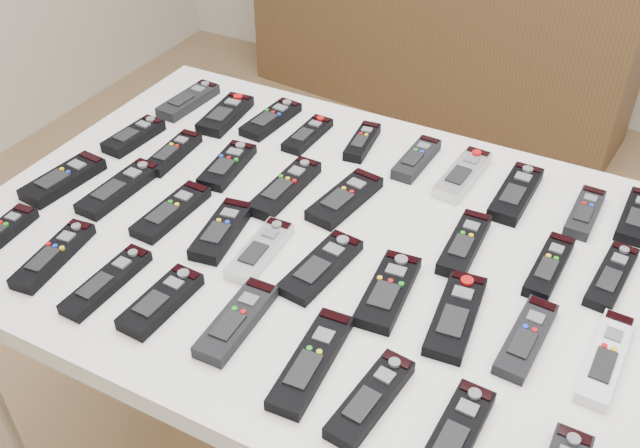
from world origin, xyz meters
The scene contains 38 objects.
table centered at (-0.14, -0.11, 0.72)m, with size 1.25×0.88×0.78m.
sideboard centered at (-0.58, 1.78, 0.41)m, with size 1.65×0.38×0.83m, color #4B391E.
remote_0 centered at (-0.63, 0.17, 0.79)m, with size 0.05×0.17×0.02m, color black.
remote_1 centered at (-0.52, 0.15, 0.79)m, with size 0.06×0.16×0.02m, color black.
remote_2 centered at (-0.42, 0.18, 0.79)m, with size 0.06×0.17×0.02m, color black.
remote_3 centered at (-0.32, 0.17, 0.79)m, with size 0.05×0.15×0.02m, color black.
remote_4 centered at (-0.20, 0.19, 0.79)m, with size 0.04×0.14×0.02m, color black.
remote_5 centered at (-0.07, 0.18, 0.79)m, with size 0.05×0.15×0.02m, color black.
remote_6 centered at (0.03, 0.17, 0.79)m, with size 0.05×0.18×0.02m, color #B7B7BC.
remote_7 centered at (0.14, 0.16, 0.79)m, with size 0.06×0.18×0.02m, color black.
remote_8 centered at (0.27, 0.16, 0.79)m, with size 0.04×0.15×0.02m, color black.
remote_9 centered at (0.36, 0.19, 0.79)m, with size 0.06×0.16×0.02m, color black.
remote_10 centered at (-0.64, -0.02, 0.79)m, with size 0.05×0.14×0.02m, color black.
remote_11 centered at (-0.53, -0.03, 0.79)m, with size 0.05×0.16×0.02m, color black.
remote_12 centered at (-0.40, -0.02, 0.79)m, with size 0.06×0.16×0.02m, color black.
remote_13 centered at (-0.26, -0.03, 0.79)m, with size 0.05×0.19×0.02m, color black.
remote_14 centered at (-0.14, -0.01, 0.79)m, with size 0.06×0.18×0.02m, color black.
remote_15 centered at (0.10, -0.03, 0.79)m, with size 0.05×0.17×0.02m, color black.
remote_16 centered at (0.25, -0.02, 0.79)m, with size 0.04×0.17×0.02m, color black.
remote_17 centered at (0.35, 0.00, 0.79)m, with size 0.05×0.17×0.02m, color black.
remote_18 centered at (-0.66, -0.21, 0.79)m, with size 0.06×0.17×0.02m, color black.
remote_19 centered at (-0.54, -0.18, 0.79)m, with size 0.06×0.19×0.02m, color black.
remote_20 centered at (-0.41, -0.19, 0.79)m, with size 0.05×0.17×0.02m, color black.
remote_21 centered at (-0.29, -0.20, 0.79)m, with size 0.06×0.16×0.02m, color black.
remote_22 centered at (-0.20, -0.21, 0.79)m, with size 0.05×0.16×0.02m, color #B7B7BC.
remote_23 centered at (-0.09, -0.20, 0.79)m, with size 0.06×0.18×0.02m, color black.
remote_24 centered at (0.03, -0.20, 0.79)m, with size 0.06×0.17×0.02m, color black.
remote_25 centered at (0.15, -0.20, 0.79)m, with size 0.06×0.18×0.02m, color black.
remote_26 centered at (0.26, -0.20, 0.79)m, with size 0.05×0.17×0.02m, color black.
remote_27 centered at (0.37, -0.18, 0.79)m, with size 0.05×0.19×0.02m, color silver.
remote_28 centered at (-0.64, -0.38, 0.79)m, with size 0.04×0.14×0.02m, color black.
remote_29 centered at (-0.51, -0.39, 0.79)m, with size 0.05×0.18×0.02m, color black.
remote_30 centered at (-0.39, -0.40, 0.79)m, with size 0.05×0.18×0.02m, color black.
remote_31 centered at (-0.28, -0.39, 0.79)m, with size 0.05×0.15×0.02m, color black.
remote_32 centered at (-0.15, -0.37, 0.79)m, with size 0.05×0.17×0.02m, color black.
remote_33 centered at (-0.01, -0.39, 0.79)m, with size 0.05×0.20×0.02m, color black.
remote_34 centered at (0.10, -0.41, 0.79)m, with size 0.05×0.17×0.02m, color black.
remote_35 centered at (0.22, -0.41, 0.79)m, with size 0.05×0.16×0.02m, color black.
Camera 1 is at (0.32, -0.99, 1.59)m, focal length 40.00 mm.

